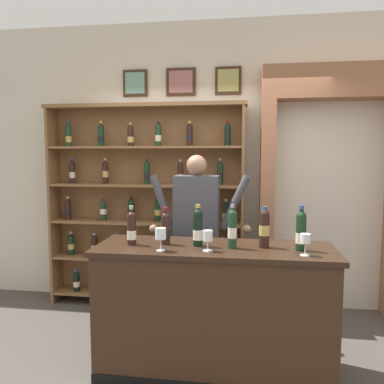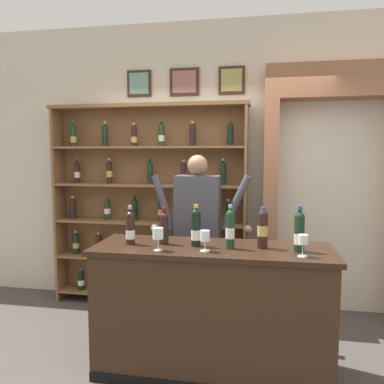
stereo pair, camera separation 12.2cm
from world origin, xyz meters
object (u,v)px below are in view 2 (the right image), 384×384
tasting_bottle_super_tuscan (164,228)px  wine_glass_spare (158,235)px  wine_glass_left (303,241)px  shopkeeper (198,224)px  tasting_bottle_grappa (299,231)px  tasting_bottle_bianco (230,229)px  wine_shelf (149,202)px  tasting_counter (212,310)px  wine_glass_right (205,237)px  tasting_bottle_brunello (196,227)px  tasting_bottle_prosecco (263,228)px  tasting_bottle_vin_santo (130,228)px

tasting_bottle_super_tuscan → wine_glass_spare: (0.01, -0.21, -0.01)m
tasting_bottle_super_tuscan → wine_glass_left: 1.07m
shopkeeper → tasting_bottle_grappa: 1.11m
tasting_bottle_grappa → shopkeeper: bearing=142.1°
tasting_bottle_bianco → tasting_bottle_grappa: (0.51, -0.00, -0.00)m
wine_shelf → tasting_bottle_grappa: size_ratio=6.72×
tasting_counter → wine_glass_right: size_ratio=11.83×
tasting_counter → tasting_bottle_grappa: size_ratio=5.45×
tasting_bottle_bianco → wine_glass_spare: tasting_bottle_bianco is taller
wine_shelf → wine_glass_left: 2.11m
tasting_bottle_super_tuscan → tasting_bottle_brunello: 0.26m
tasting_bottle_prosecco → wine_glass_left: 0.34m
tasting_bottle_brunello → wine_glass_left: 0.80m
wine_shelf → tasting_bottle_prosecco: (1.27, -1.24, -0.01)m
tasting_bottle_bianco → wine_glass_spare: (-0.52, -0.16, -0.03)m
tasting_bottle_vin_santo → wine_glass_right: 0.63m
shopkeeper → wine_glass_right: size_ratio=11.02×
shopkeeper → tasting_bottle_bianco: bearing=-61.8°
tasting_bottle_bianco → shopkeeper: bearing=118.2°
tasting_bottle_vin_santo → tasting_bottle_bianco: bearing=0.2°
wine_glass_right → wine_glass_left: bearing=-2.3°
tasting_bottle_brunello → tasting_bottle_grappa: tasting_bottle_grappa is taller
wine_glass_right → shopkeeper: bearing=103.2°
tasting_bottle_super_tuscan → wine_glass_spare: bearing=-87.6°
tasting_bottle_super_tuscan → tasting_bottle_grappa: size_ratio=0.87×
wine_shelf → shopkeeper: (0.66, -0.62, -0.12)m
wine_glass_spare → wine_glass_left: size_ratio=1.10×
shopkeeper → tasting_bottle_prosecco: size_ratio=5.43×
tasting_bottle_brunello → tasting_bottle_prosecco: bearing=3.1°
wine_shelf → tasting_bottle_super_tuscan: wine_shelf is taller
wine_glass_left → wine_glass_right: bearing=177.7°
shopkeeper → tasting_bottle_super_tuscan: (-0.17, -0.62, 0.08)m
tasting_bottle_grappa → wine_glass_left: bearing=-85.8°
tasting_bottle_vin_santo → tasting_counter: bearing=2.8°
wine_shelf → tasting_bottle_brunello: (0.76, -1.27, -0.02)m
wine_shelf → tasting_bottle_prosecco: bearing=-44.5°
tasting_bottle_grappa → wine_glass_right: size_ratio=2.17×
tasting_bottle_grappa → wine_shelf: bearing=139.6°
shopkeeper → wine_glass_left: 1.20m
tasting_bottle_vin_santo → shopkeeper: bearing=57.7°
tasting_bottle_brunello → wine_glass_left: (0.78, -0.17, -0.03)m
tasting_bottle_brunello → tasting_bottle_prosecco: tasting_bottle_brunello is taller
wine_shelf → tasting_bottle_prosecco: size_ratio=7.18×
tasting_bottle_vin_santo → tasting_bottle_prosecco: tasting_bottle_prosecco is taller
wine_shelf → tasting_counter: bearing=-55.2°
tasting_bottle_vin_santo → tasting_bottle_grappa: tasting_bottle_grappa is taller
tasting_bottle_vin_santo → wine_glass_spare: bearing=-30.4°
tasting_bottle_bianco → tasting_bottle_prosecco: bearing=12.8°
shopkeeper → tasting_bottle_super_tuscan: size_ratio=5.82×
tasting_bottle_vin_santo → tasting_bottle_super_tuscan: 0.27m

